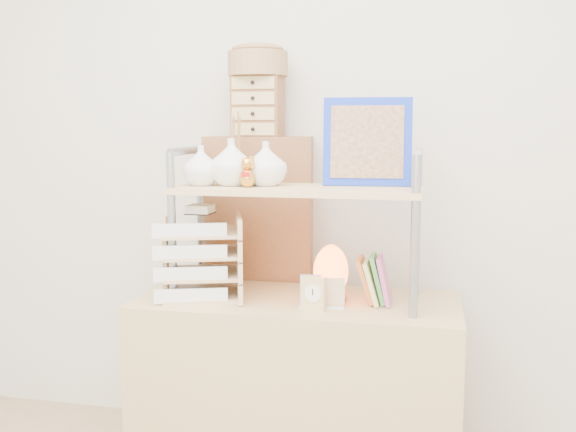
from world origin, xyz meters
name	(u,v)px	position (x,y,z in m)	size (l,w,h in m)	color
desk	(297,394)	(0.00, 1.20, 0.38)	(1.20, 0.50, 0.75)	tan
cabinet	(260,291)	(-0.24, 1.57, 0.68)	(0.45, 0.24, 1.35)	brown
hutch	(276,180)	(-0.08, 1.21, 1.20)	(0.90, 0.34, 0.75)	gray
letter_tray	(202,260)	(-0.36, 1.16, 0.89)	(0.36, 0.35, 0.35)	tan
salt_lamp	(331,272)	(0.13, 1.21, 0.86)	(0.14, 0.13, 0.21)	brown
desk_clock	(314,294)	(0.09, 1.07, 0.81)	(0.09, 0.05, 0.12)	tan
postcard_stand	(322,298)	(0.11, 1.11, 0.78)	(0.17, 0.06, 0.12)	white
drawer_chest	(258,107)	(-0.24, 1.55, 1.48)	(0.20, 0.16, 0.25)	brown
woven_basket	(258,64)	(-0.24, 1.55, 1.65)	(0.25, 0.25, 0.10)	olive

